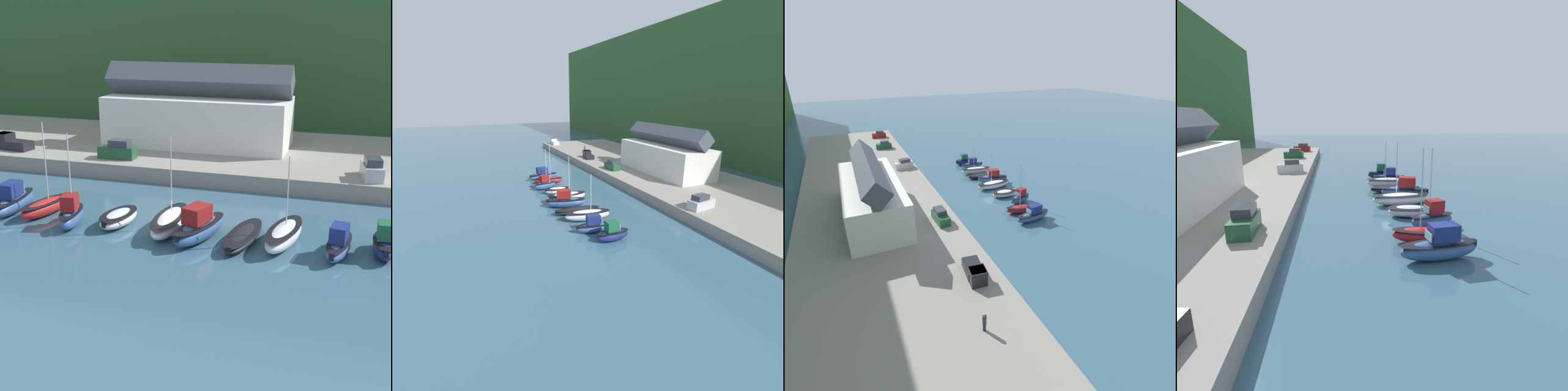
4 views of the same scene
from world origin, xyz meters
The scene contains 18 objects.
ground_plane centered at (0.00, 0.00, 0.00)m, with size 320.00×320.00×0.00m, color #385B70.
quay_promenade centered at (0.00, 23.55, 0.84)m, with size 116.22×24.26×1.67m.
harbor_clubhouse centered at (-4.61, 23.57, 5.40)m, with size 23.09×8.66×10.13m.
moored_boat_0 centered at (-14.63, -0.91, 1.07)m, with size 2.53×6.58×2.88m.
moored_boat_1 centered at (-11.47, -0.68, 0.77)m, with size 3.05×6.13×8.33m.
moored_boat_2 centered at (-7.79, -2.52, 1.08)m, with size 2.71×4.88×7.98m.
moored_boat_3 centered at (-4.06, -1.15, 0.66)m, with size 2.89×5.10×1.23m.
moored_boat_4 centered at (0.57, -1.08, 0.81)m, with size 2.63×7.33×7.82m.
moored_boat_5 centered at (3.48, -2.32, 1.11)m, with size 3.87×6.84×2.98m.
moored_boat_6 centered at (6.93, -1.61, 0.50)m, with size 2.86×7.41×0.93m.
moored_boat_7 centered at (10.05, -1.25, 0.84)m, with size 3.19×7.12×7.03m.
moored_boat_8 centered at (14.26, -2.04, 0.91)m, with size 2.37×5.44×2.50m.
moored_boat_9 centered at (17.52, -1.05, 1.00)m, with size 1.87×4.47×2.71m.
parked_car_1 centered at (16.39, 14.37, 2.59)m, with size 2.40×4.42×2.16m.
parked_car_2 centered at (-11.27, 14.32, 2.59)m, with size 4.27×1.98×2.16m.
pickup_truck_0 centered at (-25.81, 14.72, 2.49)m, with size 4.94×2.56×1.90m.
pickup_truck_1 centered at (-53.20, 14.17, 2.49)m, with size 4.80×2.14×1.90m.
person_on_quay centered at (-33.22, 17.03, 2.77)m, with size 0.40×0.40×2.14m.
Camera 2 is at (48.46, -18.25, 17.64)m, focal length 28.00 mm.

